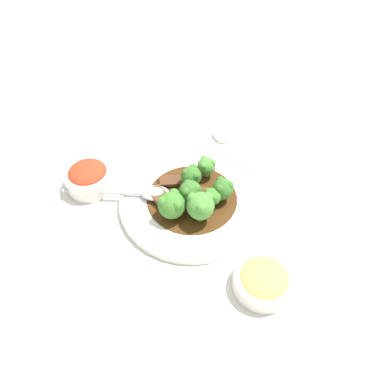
% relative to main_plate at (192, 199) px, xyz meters
% --- Properties ---
extents(ground_plane, '(4.00, 4.00, 0.00)m').
position_rel_main_plate_xyz_m(ground_plane, '(0.00, 0.00, -0.01)').
color(ground_plane, silver).
extents(main_plate, '(0.31, 0.31, 0.02)m').
position_rel_main_plate_xyz_m(main_plate, '(0.00, 0.00, 0.00)').
color(main_plate, white).
rests_on(main_plate, ground_plane).
extents(beef_strip_0, '(0.05, 0.05, 0.01)m').
position_rel_main_plate_xyz_m(beef_strip_0, '(-0.01, -0.02, 0.01)').
color(beef_strip_0, brown).
rests_on(beef_strip_0, main_plate).
extents(beef_strip_1, '(0.05, 0.07, 0.01)m').
position_rel_main_plate_xyz_m(beef_strip_1, '(0.05, 0.02, 0.01)').
color(beef_strip_1, '#56331E').
rests_on(beef_strip_1, main_plate).
extents(beef_strip_2, '(0.07, 0.05, 0.01)m').
position_rel_main_plate_xyz_m(beef_strip_2, '(0.02, 0.06, 0.02)').
color(beef_strip_2, brown).
rests_on(beef_strip_2, main_plate).
extents(broccoli_floret_0, '(0.04, 0.04, 0.05)m').
position_rel_main_plate_xyz_m(broccoli_floret_0, '(-0.03, -0.06, 0.04)').
color(broccoli_floret_0, '#7FA84C').
rests_on(broccoli_floret_0, main_plate).
extents(broccoli_floret_1, '(0.04, 0.04, 0.04)m').
position_rel_main_plate_xyz_m(broccoli_floret_1, '(-0.04, -0.03, 0.03)').
color(broccoli_floret_1, '#8EB756').
rests_on(broccoli_floret_1, main_plate).
extents(broccoli_floret_2, '(0.04, 0.04, 0.05)m').
position_rel_main_plate_xyz_m(broccoli_floret_2, '(0.03, -0.01, 0.04)').
color(broccoli_floret_2, '#7FA84C').
rests_on(broccoli_floret_2, main_plate).
extents(broccoli_floret_3, '(0.05, 0.05, 0.05)m').
position_rel_main_plate_xyz_m(broccoli_floret_3, '(-0.01, 0.01, 0.04)').
color(broccoli_floret_3, '#8EB756').
rests_on(broccoli_floret_3, main_plate).
extents(broccoli_floret_4, '(0.06, 0.06, 0.07)m').
position_rel_main_plate_xyz_m(broccoli_floret_4, '(-0.06, 0.01, 0.05)').
color(broccoli_floret_4, '#7FA84C').
rests_on(broccoli_floret_4, main_plate).
extents(broccoli_floret_5, '(0.06, 0.06, 0.06)m').
position_rel_main_plate_xyz_m(broccoli_floret_5, '(-0.03, 0.06, 0.04)').
color(broccoli_floret_5, '#7FA84C').
rests_on(broccoli_floret_5, main_plate).
extents(broccoli_floret_6, '(0.04, 0.04, 0.05)m').
position_rel_main_plate_xyz_m(broccoli_floret_6, '(0.05, -0.06, 0.04)').
color(broccoli_floret_6, '#8EB756').
rests_on(broccoli_floret_6, main_plate).
extents(serving_spoon, '(0.13, 0.22, 0.01)m').
position_rel_main_plate_xyz_m(serving_spoon, '(0.04, 0.09, 0.02)').
color(serving_spoon, '#B7B7BC').
rests_on(serving_spoon, main_plate).
extents(side_bowl_kimchi, '(0.10, 0.10, 0.06)m').
position_rel_main_plate_xyz_m(side_bowl_kimchi, '(0.14, 0.19, 0.02)').
color(side_bowl_kimchi, white).
rests_on(side_bowl_kimchi, ground_plane).
extents(side_bowl_appetizer, '(0.11, 0.11, 0.04)m').
position_rel_main_plate_xyz_m(side_bowl_appetizer, '(-0.23, -0.04, 0.01)').
color(side_bowl_appetizer, white).
rests_on(side_bowl_appetizer, ground_plane).
extents(sauce_dish, '(0.06, 0.06, 0.01)m').
position_rel_main_plate_xyz_m(sauce_dish, '(0.17, -0.17, -0.00)').
color(sauce_dish, white).
rests_on(sauce_dish, ground_plane).
extents(paper_napkin, '(0.10, 0.08, 0.01)m').
position_rel_main_plate_xyz_m(paper_napkin, '(0.06, -0.21, -0.01)').
color(paper_napkin, silver).
rests_on(paper_napkin, ground_plane).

